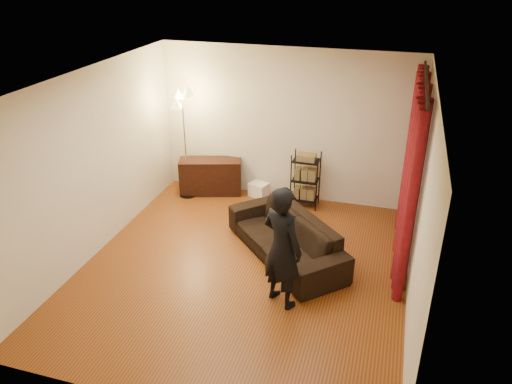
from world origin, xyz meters
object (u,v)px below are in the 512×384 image
(media_cabinet, at_px, (211,176))
(storage_boxes, at_px, (258,190))
(wire_shelf, at_px, (305,180))
(person, at_px, (282,247))
(floor_lamp, at_px, (185,145))
(sofa, at_px, (286,237))

(media_cabinet, relative_size, storage_boxes, 3.51)
(wire_shelf, bearing_deg, person, -93.78)
(person, relative_size, storage_boxes, 5.10)
(media_cabinet, bearing_deg, wire_shelf, -17.76)
(media_cabinet, height_order, storage_boxes, media_cabinet)
(media_cabinet, xyz_separation_m, floor_lamp, (-0.36, -0.25, 0.67))
(sofa, bearing_deg, media_cabinet, -176.80)
(floor_lamp, bearing_deg, sofa, -33.44)
(storage_boxes, bearing_deg, floor_lamp, -165.33)
(person, bearing_deg, media_cabinet, -23.70)
(storage_boxes, xyz_separation_m, floor_lamp, (-1.26, -0.33, 0.86))
(sofa, height_order, floor_lamp, floor_lamp)
(storage_boxes, height_order, wire_shelf, wire_shelf)
(person, distance_m, media_cabinet, 3.47)
(media_cabinet, bearing_deg, person, -70.74)
(media_cabinet, xyz_separation_m, storage_boxes, (0.90, 0.08, -0.20))
(person, distance_m, wire_shelf, 2.78)
(sofa, xyz_separation_m, floor_lamp, (-2.20, 1.45, 0.68))
(sofa, relative_size, floor_lamp, 1.09)
(storage_boxes, relative_size, floor_lamp, 0.16)
(person, relative_size, wire_shelf, 1.65)
(sofa, bearing_deg, wire_shelf, 137.67)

